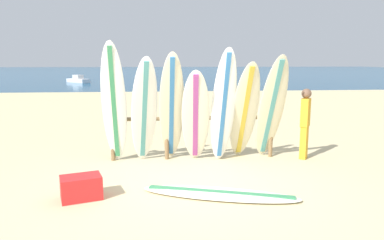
{
  "coord_description": "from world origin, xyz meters",
  "views": [
    {
      "loc": [
        -0.59,
        -5.95,
        2.12
      ],
      "look_at": [
        0.11,
        1.81,
        0.79
      ],
      "focal_mm": 33.4,
      "sensor_mm": 36.0,
      "label": 1
    }
  ],
  "objects_px": {
    "surfboard_leaning_far_right": "(271,109)",
    "beachgoer_standing": "(305,121)",
    "surfboard_leaning_center": "(195,117)",
    "surfboard_lying_on_sand": "(220,194)",
    "surfboard_rack": "(193,128)",
    "surfboard_leaning_left": "(144,111)",
    "surfboard_leaning_far_left": "(114,104)",
    "surfboard_leaning_center_right": "(224,107)",
    "surfboard_leaning_right": "(245,112)",
    "cooler_box": "(81,187)",
    "small_boat_offshore": "(78,80)",
    "surfboard_leaning_center_left": "(172,109)"
  },
  "relations": [
    {
      "from": "surfboard_leaning_left",
      "to": "small_boat_offshore",
      "type": "relative_size",
      "value": 0.9
    },
    {
      "from": "surfboard_leaning_left",
      "to": "cooler_box",
      "type": "bearing_deg",
      "value": -116.99
    },
    {
      "from": "surfboard_leaning_center",
      "to": "surfboard_leaning_right",
      "type": "relative_size",
      "value": 0.93
    },
    {
      "from": "surfboard_leaning_left",
      "to": "surfboard_lying_on_sand",
      "type": "relative_size",
      "value": 0.86
    },
    {
      "from": "surfboard_leaning_center",
      "to": "surfboard_lying_on_sand",
      "type": "relative_size",
      "value": 0.76
    },
    {
      "from": "surfboard_leaning_center",
      "to": "surfboard_leaning_far_right",
      "type": "height_order",
      "value": "surfboard_leaning_far_right"
    },
    {
      "from": "surfboard_leaning_right",
      "to": "surfboard_leaning_far_right",
      "type": "height_order",
      "value": "surfboard_leaning_far_right"
    },
    {
      "from": "surfboard_rack",
      "to": "surfboard_leaning_center",
      "type": "distance_m",
      "value": 0.49
    },
    {
      "from": "surfboard_rack",
      "to": "surfboard_leaning_far_left",
      "type": "distance_m",
      "value": 1.74
    },
    {
      "from": "surfboard_rack",
      "to": "surfboard_leaning_left",
      "type": "xyz_separation_m",
      "value": [
        -1.02,
        -0.32,
        0.43
      ]
    },
    {
      "from": "surfboard_leaning_right",
      "to": "surfboard_lying_on_sand",
      "type": "bearing_deg",
      "value": -113.56
    },
    {
      "from": "surfboard_rack",
      "to": "surfboard_leaning_center",
      "type": "height_order",
      "value": "surfboard_leaning_center"
    },
    {
      "from": "surfboard_leaning_center_right",
      "to": "surfboard_lying_on_sand",
      "type": "height_order",
      "value": "surfboard_leaning_center_right"
    },
    {
      "from": "surfboard_leaning_far_left",
      "to": "small_boat_offshore",
      "type": "relative_size",
      "value": 1.02
    },
    {
      "from": "surfboard_leaning_center",
      "to": "surfboard_leaning_far_right",
      "type": "relative_size",
      "value": 0.87
    },
    {
      "from": "surfboard_leaning_left",
      "to": "small_boat_offshore",
      "type": "distance_m",
      "value": 27.69
    },
    {
      "from": "surfboard_leaning_center_left",
      "to": "small_boat_offshore",
      "type": "bearing_deg",
      "value": 106.11
    },
    {
      "from": "surfboard_leaning_left",
      "to": "small_boat_offshore",
      "type": "xyz_separation_m",
      "value": [
        -7.17,
        26.73,
        -0.84
      ]
    },
    {
      "from": "surfboard_leaning_far_left",
      "to": "cooler_box",
      "type": "xyz_separation_m",
      "value": [
        -0.31,
        -1.79,
        -1.06
      ]
    },
    {
      "from": "small_boat_offshore",
      "to": "cooler_box",
      "type": "xyz_separation_m",
      "value": [
        6.27,
        -28.51,
        -0.08
      ]
    },
    {
      "from": "surfboard_leaning_center_right",
      "to": "beachgoer_standing",
      "type": "relative_size",
      "value": 1.56
    },
    {
      "from": "surfboard_leaning_left",
      "to": "surfboard_leaning_center",
      "type": "height_order",
      "value": "surfboard_leaning_left"
    },
    {
      "from": "beachgoer_standing",
      "to": "cooler_box",
      "type": "xyz_separation_m",
      "value": [
        -4.29,
        -1.87,
        -0.65
      ]
    },
    {
      "from": "surfboard_leaning_far_left",
      "to": "surfboard_lying_on_sand",
      "type": "height_order",
      "value": "surfboard_leaning_far_left"
    },
    {
      "from": "surfboard_leaning_far_left",
      "to": "beachgoer_standing",
      "type": "height_order",
      "value": "surfboard_leaning_far_left"
    },
    {
      "from": "surfboard_lying_on_sand",
      "to": "small_boat_offshore",
      "type": "xyz_separation_m",
      "value": [
        -8.41,
        28.59,
        0.22
      ]
    },
    {
      "from": "surfboard_rack",
      "to": "surfboard_leaning_left",
      "type": "height_order",
      "value": "surfboard_leaning_left"
    },
    {
      "from": "surfboard_leaning_center_right",
      "to": "cooler_box",
      "type": "distance_m",
      "value": 3.17
    },
    {
      "from": "surfboard_leaning_right",
      "to": "surfboard_leaning_far_right",
      "type": "bearing_deg",
      "value": -4.04
    },
    {
      "from": "surfboard_leaning_left",
      "to": "surfboard_lying_on_sand",
      "type": "distance_m",
      "value": 2.47
    },
    {
      "from": "surfboard_leaning_center",
      "to": "surfboard_leaning_left",
      "type": "bearing_deg",
      "value": 176.5
    },
    {
      "from": "surfboard_leaning_far_left",
      "to": "surfboard_leaning_left",
      "type": "distance_m",
      "value": 0.61
    },
    {
      "from": "surfboard_leaning_center_left",
      "to": "surfboard_leaning_center",
      "type": "bearing_deg",
      "value": -6.28
    },
    {
      "from": "surfboard_leaning_center_right",
      "to": "surfboard_leaning_left",
      "type": "bearing_deg",
      "value": 176.46
    },
    {
      "from": "surfboard_lying_on_sand",
      "to": "beachgoer_standing",
      "type": "height_order",
      "value": "beachgoer_standing"
    },
    {
      "from": "surfboard_leaning_center",
      "to": "beachgoer_standing",
      "type": "xyz_separation_m",
      "value": [
        2.36,
        0.15,
        -0.14
      ]
    },
    {
      "from": "surfboard_leaning_far_left",
      "to": "surfboard_leaning_center",
      "type": "distance_m",
      "value": 1.64
    },
    {
      "from": "surfboard_leaning_center_left",
      "to": "surfboard_lying_on_sand",
      "type": "distance_m",
      "value": 2.26
    },
    {
      "from": "surfboard_leaning_center_right",
      "to": "small_boat_offshore",
      "type": "bearing_deg",
      "value": 108.09
    },
    {
      "from": "surfboard_rack",
      "to": "surfboard_leaning_right",
      "type": "distance_m",
      "value": 1.15
    },
    {
      "from": "surfboard_leaning_far_left",
      "to": "surfboard_leaning_center",
      "type": "height_order",
      "value": "surfboard_leaning_far_left"
    },
    {
      "from": "surfboard_leaning_left",
      "to": "surfboard_leaning_center",
      "type": "xyz_separation_m",
      "value": [
        1.03,
        -0.06,
        -0.13
      ]
    },
    {
      "from": "surfboard_rack",
      "to": "surfboard_lying_on_sand",
      "type": "height_order",
      "value": "surfboard_rack"
    },
    {
      "from": "surfboard_leaning_far_right",
      "to": "surfboard_leaning_center_left",
      "type": "bearing_deg",
      "value": 179.87
    },
    {
      "from": "surfboard_rack",
      "to": "beachgoer_standing",
      "type": "height_order",
      "value": "beachgoer_standing"
    },
    {
      "from": "surfboard_leaning_far_right",
      "to": "beachgoer_standing",
      "type": "relative_size",
      "value": 1.47
    },
    {
      "from": "surfboard_leaning_center",
      "to": "cooler_box",
      "type": "xyz_separation_m",
      "value": [
        -1.93,
        -1.72,
        -0.79
      ]
    },
    {
      "from": "surfboard_leaning_center_left",
      "to": "surfboard_leaning_center_right",
      "type": "xyz_separation_m",
      "value": [
        1.04,
        -0.09,
        0.04
      ]
    },
    {
      "from": "surfboard_leaning_center_right",
      "to": "surfboard_leaning_right",
      "type": "distance_m",
      "value": 0.5
    },
    {
      "from": "beachgoer_standing",
      "to": "surfboard_leaning_far_right",
      "type": "bearing_deg",
      "value": -172.33
    }
  ]
}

